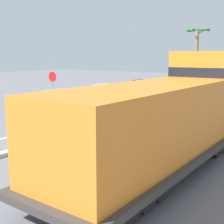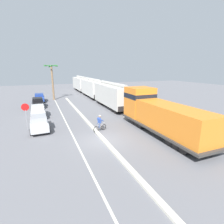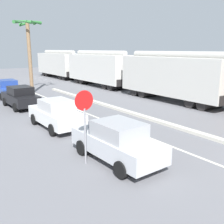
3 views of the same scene
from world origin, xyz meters
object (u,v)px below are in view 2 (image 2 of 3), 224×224
parked_car_white (38,111)px  parked_car_blue (39,98)px  hopper_car_middle (93,88)px  palm_tree_near (52,74)px  hopper_car_trailing (81,84)px  parked_car_silver (39,123)px  parked_car_black (38,102)px  stop_sign (26,112)px  hopper_car_lead (112,95)px  locomotive (158,115)px  cyclist (100,124)px

parked_car_white → parked_car_blue: same height
hopper_car_middle → palm_tree_near: size_ratio=1.47×
parked_car_white → hopper_car_trailing: bearing=65.4°
parked_car_silver → palm_tree_near: bearing=81.2°
parked_car_black → stop_sign: size_ratio=1.47×
stop_sign → hopper_car_lead: bearing=28.5°
hopper_car_middle → parked_car_blue: (-11.16, -1.60, -1.26)m
hopper_car_trailing → stop_sign: size_ratio=3.68×
parked_car_blue → locomotive: bearing=-63.3°
hopper_car_trailing → parked_car_white: size_ratio=2.51×
parked_car_white → palm_tree_near: 13.84m
parked_car_white → locomotive: bearing=-42.9°
palm_tree_near → parked_car_blue: bearing=-156.4°
parked_car_black → hopper_car_lead: bearing=-23.3°
hopper_car_middle → stop_sign: 22.15m
parked_car_silver → palm_tree_near: 19.14m
hopper_car_lead → hopper_car_middle: size_ratio=1.00×
hopper_car_lead → parked_car_blue: (-11.16, 10.00, -1.26)m
locomotive → hopper_car_middle: locomotive is taller
locomotive → hopper_car_middle: bearing=90.0°
parked_car_black → stop_sign: 11.75m
stop_sign → palm_tree_near: 18.66m
locomotive → parked_car_blue: (-11.16, 22.16, -0.98)m
hopper_car_trailing → cyclist: (-5.47, -33.12, -1.26)m
hopper_car_trailing → palm_tree_near: bearing=-125.0°
hopper_car_middle → cyclist: (-5.47, -21.52, -1.26)m
hopper_car_trailing → stop_sign: hopper_car_trailing is taller
hopper_car_trailing → parked_car_silver: (-11.26, -30.40, -1.26)m
hopper_car_middle → parked_car_white: size_ratio=2.51×
hopper_car_lead → locomotive: bearing=-90.0°
hopper_car_lead → parked_car_silver: hopper_car_lead is taller
stop_sign → cyclist: bearing=-24.6°
hopper_car_lead → hopper_car_middle: 11.60m
parked_car_blue → palm_tree_near: bearing=23.6°
stop_sign → parked_car_black: bearing=85.1°
parked_car_white → cyclist: size_ratio=2.46×
stop_sign → locomotive: bearing=-23.6°
parked_car_blue → cyclist: bearing=-74.1°
hopper_car_middle → stop_sign: bearing=-124.1°
cyclist → palm_tree_near: bearing=97.9°
parked_car_silver → parked_car_black: 12.11m
hopper_car_trailing → parked_car_black: (-11.43, -18.29, -1.26)m
parked_car_silver → palm_tree_near: size_ratio=0.59×
parked_car_silver → hopper_car_middle: bearing=59.1°
palm_tree_near → hopper_car_trailing: bearing=55.0°
parked_car_blue → hopper_car_trailing: bearing=49.8°
hopper_car_lead → hopper_car_middle: same height
locomotive → parked_car_silver: bearing=156.2°
parked_car_blue → stop_sign: bearing=-94.3°
hopper_car_middle → parked_car_silver: 21.95m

